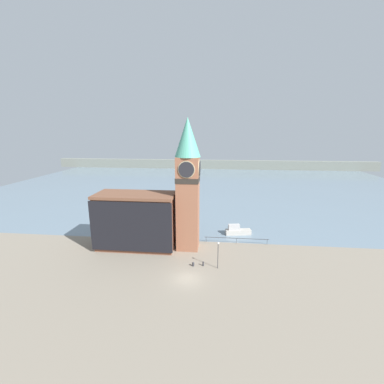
{
  "coord_description": "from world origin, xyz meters",
  "views": [
    {
      "loc": [
        4.13,
        -33.2,
        20.97
      ],
      "look_at": [
        -0.1,
        7.79,
        11.18
      ],
      "focal_mm": 24.0,
      "sensor_mm": 36.0,
      "label": 1
    }
  ],
  "objects_px": {
    "lamp_post": "(218,250)",
    "pier_building": "(136,221)",
    "mooring_bollard_far": "(193,264)",
    "mooring_bollard_near": "(203,263)",
    "boat_near": "(237,231)",
    "clock_tower": "(188,182)"
  },
  "relations": [
    {
      "from": "mooring_bollard_near",
      "to": "pier_building",
      "type": "bearing_deg",
      "value": 155.26
    },
    {
      "from": "mooring_bollard_far",
      "to": "lamp_post",
      "type": "height_order",
      "value": "lamp_post"
    },
    {
      "from": "lamp_post",
      "to": "pier_building",
      "type": "bearing_deg",
      "value": 157.05
    },
    {
      "from": "clock_tower",
      "to": "boat_near",
      "type": "distance_m",
      "value": 16.55
    },
    {
      "from": "boat_near",
      "to": "lamp_post",
      "type": "height_order",
      "value": "lamp_post"
    },
    {
      "from": "clock_tower",
      "to": "mooring_bollard_near",
      "type": "relative_size",
      "value": 30.22
    },
    {
      "from": "clock_tower",
      "to": "boat_near",
      "type": "relative_size",
      "value": 4.3
    },
    {
      "from": "clock_tower",
      "to": "mooring_bollard_near",
      "type": "distance_m",
      "value": 13.95
    },
    {
      "from": "clock_tower",
      "to": "pier_building",
      "type": "relative_size",
      "value": 1.62
    },
    {
      "from": "pier_building",
      "to": "boat_near",
      "type": "xyz_separation_m",
      "value": [
        18.88,
        7.74,
        -4.28
      ]
    },
    {
      "from": "boat_near",
      "to": "mooring_bollard_near",
      "type": "relative_size",
      "value": 7.03
    },
    {
      "from": "mooring_bollard_near",
      "to": "lamp_post",
      "type": "height_order",
      "value": "lamp_post"
    },
    {
      "from": "lamp_post",
      "to": "clock_tower",
      "type": "bearing_deg",
      "value": 128.36
    },
    {
      "from": "boat_near",
      "to": "mooring_bollard_near",
      "type": "distance_m",
      "value": 14.94
    },
    {
      "from": "pier_building",
      "to": "clock_tower",
      "type": "bearing_deg",
      "value": 3.65
    },
    {
      "from": "pier_building",
      "to": "mooring_bollard_near",
      "type": "relative_size",
      "value": 18.66
    },
    {
      "from": "clock_tower",
      "to": "mooring_bollard_far",
      "type": "height_order",
      "value": "clock_tower"
    },
    {
      "from": "clock_tower",
      "to": "pier_building",
      "type": "height_order",
      "value": "clock_tower"
    },
    {
      "from": "boat_near",
      "to": "mooring_bollard_near",
      "type": "bearing_deg",
      "value": -124.14
    },
    {
      "from": "pier_building",
      "to": "mooring_bollard_far",
      "type": "bearing_deg",
      "value": -28.75
    },
    {
      "from": "boat_near",
      "to": "clock_tower",
      "type": "bearing_deg",
      "value": -152.29
    },
    {
      "from": "boat_near",
      "to": "mooring_bollard_far",
      "type": "bearing_deg",
      "value": -129.0
    }
  ]
}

